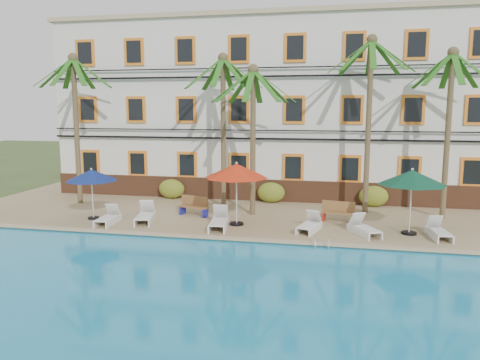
% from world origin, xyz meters
% --- Properties ---
extents(ground, '(100.00, 100.00, 0.00)m').
position_xyz_m(ground, '(0.00, 0.00, 0.00)').
color(ground, '#384C23').
rests_on(ground, ground).
extents(pool_deck, '(30.00, 12.00, 0.25)m').
position_xyz_m(pool_deck, '(0.00, 5.00, 0.12)').
color(pool_deck, tan).
rests_on(pool_deck, ground).
extents(swimming_pool, '(26.00, 12.00, 0.20)m').
position_xyz_m(swimming_pool, '(0.00, -7.00, 0.10)').
color(swimming_pool, '#1886B5').
rests_on(swimming_pool, ground).
extents(pool_coping, '(30.00, 0.35, 0.06)m').
position_xyz_m(pool_coping, '(0.00, -0.90, 0.28)').
color(pool_coping, tan).
rests_on(pool_coping, pool_deck).
extents(hotel_building, '(25.40, 6.44, 10.22)m').
position_xyz_m(hotel_building, '(0.00, 9.98, 5.37)').
color(hotel_building, silver).
rests_on(hotel_building, pool_deck).
extents(palm_a, '(4.01, 4.01, 7.92)m').
position_xyz_m(palm_a, '(-9.76, 4.38, 5.31)').
color(palm_a, brown).
rests_on(palm_a, pool_deck).
extents(palm_b, '(4.01, 4.01, 7.81)m').
position_xyz_m(palm_b, '(-1.87, 4.84, 5.25)').
color(palm_b, brown).
rests_on(palm_b, pool_deck).
extents(palm_c, '(4.01, 4.01, 7.11)m').
position_xyz_m(palm_c, '(-0.11, 3.54, 4.84)').
color(palm_c, brown).
rests_on(palm_c, pool_deck).
extents(palm_d, '(4.01, 4.01, 8.51)m').
position_xyz_m(palm_d, '(5.23, 5.09, 5.65)').
color(palm_d, brown).
rests_on(palm_d, pool_deck).
extents(palm_e, '(4.01, 4.01, 7.79)m').
position_xyz_m(palm_e, '(8.71, 4.62, 5.24)').
color(palm_e, brown).
rests_on(palm_e, pool_deck).
extents(shrub_left, '(1.50, 0.90, 1.10)m').
position_xyz_m(shrub_left, '(-5.34, 6.60, 0.80)').
color(shrub_left, '#27611B').
rests_on(shrub_left, pool_deck).
extents(shrub_mid, '(1.50, 0.90, 1.10)m').
position_xyz_m(shrub_mid, '(0.36, 6.60, 0.80)').
color(shrub_mid, '#27611B').
rests_on(shrub_mid, pool_deck).
extents(shrub_right, '(1.50, 0.90, 1.10)m').
position_xyz_m(shrub_right, '(5.73, 6.60, 0.80)').
color(shrub_right, '#27611B').
rests_on(shrub_right, pool_deck).
extents(umbrella_blue, '(2.38, 2.38, 2.38)m').
position_xyz_m(umbrella_blue, '(-7.20, 1.17, 2.28)').
color(umbrella_blue, black).
rests_on(umbrella_blue, pool_deck).
extents(umbrella_red, '(2.80, 2.80, 2.79)m').
position_xyz_m(umbrella_red, '(-0.45, 1.41, 2.64)').
color(umbrella_red, black).
rests_on(umbrella_red, pool_deck).
extents(umbrella_green, '(2.72, 2.72, 2.72)m').
position_xyz_m(umbrella_green, '(6.77, 1.34, 2.57)').
color(umbrella_green, black).
rests_on(umbrella_green, pool_deck).
extents(lounger_a, '(0.74, 1.77, 0.82)m').
position_xyz_m(lounger_a, '(-6.10, 0.46, 0.52)').
color(lounger_a, white).
rests_on(lounger_a, pool_deck).
extents(lounger_b, '(1.13, 2.06, 0.92)m').
position_xyz_m(lounger_b, '(-4.59, 1.07, 0.55)').
color(lounger_b, white).
rests_on(lounger_b, pool_deck).
extents(lounger_c, '(0.95, 2.05, 0.94)m').
position_xyz_m(lounger_c, '(-1.06, 0.69, 0.55)').
color(lounger_c, white).
rests_on(lounger_c, pool_deck).
extents(lounger_d, '(1.04, 1.83, 0.82)m').
position_xyz_m(lounger_d, '(2.76, 0.97, 0.51)').
color(lounger_d, white).
rests_on(lounger_d, pool_deck).
extents(lounger_e, '(1.37, 1.85, 0.83)m').
position_xyz_m(lounger_e, '(4.95, 0.86, 0.52)').
color(lounger_e, white).
rests_on(lounger_e, pool_deck).
extents(lounger_f, '(0.82, 1.80, 0.82)m').
position_xyz_m(lounger_f, '(7.82, 0.98, 0.52)').
color(lounger_f, white).
rests_on(lounger_f, pool_deck).
extents(bench_left, '(1.57, 0.90, 0.93)m').
position_xyz_m(bench_left, '(-2.80, 2.77, 0.72)').
color(bench_left, olive).
rests_on(bench_left, pool_deck).
extents(bench_right, '(1.56, 0.76, 0.93)m').
position_xyz_m(bench_right, '(3.96, 2.86, 0.72)').
color(bench_right, olive).
rests_on(bench_right, pool_deck).
extents(pool_ladder, '(0.54, 0.74, 0.74)m').
position_xyz_m(pool_ladder, '(3.36, -1.00, 0.25)').
color(pool_ladder, silver).
rests_on(pool_ladder, ground).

